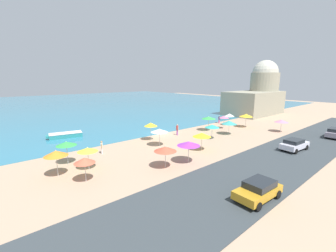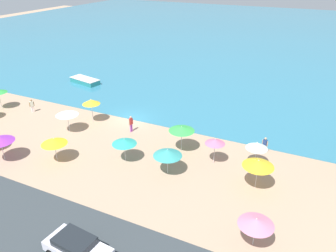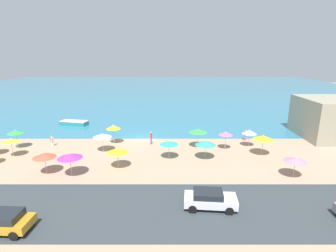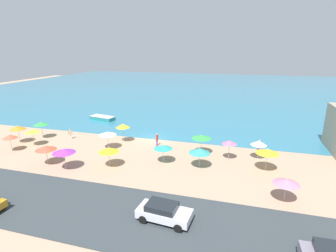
# 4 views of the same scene
# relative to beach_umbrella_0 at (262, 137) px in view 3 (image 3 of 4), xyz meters

# --- Properties ---
(ground_plane) EXTENTS (160.00, 160.00, 0.00)m
(ground_plane) POSITION_rel_beach_umbrella_0_xyz_m (-15.22, 6.44, -2.25)
(ground_plane) COLOR tan
(sea) EXTENTS (150.00, 110.00, 0.05)m
(sea) POSITION_rel_beach_umbrella_0_xyz_m (-15.22, 61.44, -2.22)
(sea) COLOR teal
(sea) RESTS_ON ground_plane
(coastal_road) EXTENTS (80.00, 8.00, 0.06)m
(coastal_road) POSITION_rel_beach_umbrella_0_xyz_m (-15.22, -11.56, -2.22)
(coastal_road) COLOR #343B3F
(coastal_road) RESTS_ON ground_plane
(beach_umbrella_0) EXTENTS (2.43, 2.43, 2.57)m
(beach_umbrella_0) POSITION_rel_beach_umbrella_0_xyz_m (0.00, 0.00, 0.00)
(beach_umbrella_0) COLOR #B2B2B7
(beach_umbrella_0) RESTS_ON ground_plane
(beach_umbrella_1) EXTENTS (2.06, 2.06, 2.52)m
(beach_umbrella_1) POSITION_rel_beach_umbrella_0_xyz_m (-30.97, 2.41, -0.00)
(beach_umbrella_1) COLOR #B2B2B7
(beach_umbrella_1) RESTS_ON ground_plane
(beach_umbrella_2) EXTENTS (1.73, 1.73, 2.43)m
(beach_umbrella_2) POSITION_rel_beach_umbrella_0_xyz_m (-4.06, 1.97, -0.09)
(beach_umbrella_2) COLOR #B2B2B7
(beach_umbrella_2) RESTS_ON ground_plane
(beach_umbrella_4) EXTENTS (2.31, 2.31, 2.40)m
(beach_umbrella_4) POSITION_rel_beach_umbrella_0_xyz_m (-19.55, 1.21, -0.13)
(beach_umbrella_4) COLOR #B2B2B7
(beach_umbrella_4) RESTS_ON ground_plane
(beach_umbrella_5) EXTENTS (2.28, 2.28, 2.31)m
(beach_umbrella_5) POSITION_rel_beach_umbrella_0_xyz_m (-23.87, -5.09, -0.25)
(beach_umbrella_5) COLOR #B2B2B7
(beach_umbrella_5) RESTS_ON ground_plane
(beach_umbrella_6) EXTENTS (1.97, 1.97, 2.35)m
(beach_umbrella_6) POSITION_rel_beach_umbrella_0_xyz_m (-29.89, -0.50, -0.17)
(beach_umbrella_6) COLOR #B2B2B7
(beach_umbrella_6) RESTS_ON ground_plane
(beach_umbrella_7) EXTENTS (1.87, 1.87, 2.37)m
(beach_umbrella_7) POSITION_rel_beach_umbrella_0_xyz_m (-0.72, 3.07, -0.22)
(beach_umbrella_7) COLOR #B2B2B7
(beach_umbrella_7) RESTS_ON ground_plane
(beach_umbrella_8) EXTENTS (2.18, 2.18, 2.23)m
(beach_umbrella_8) POSITION_rel_beach_umbrella_0_xyz_m (-11.28, -1.05, -0.31)
(beach_umbrella_8) COLOR #B2B2B7
(beach_umbrella_8) RESTS_ON ground_plane
(beach_umbrella_9) EXTENTS (2.39, 2.39, 2.56)m
(beach_umbrella_9) POSITION_rel_beach_umbrella_0_xyz_m (-7.48, 2.70, 0.04)
(beach_umbrella_9) COLOR #B2B2B7
(beach_umbrella_9) RESTS_ON ground_plane
(beach_umbrella_10) EXTENTS (2.44, 2.44, 2.43)m
(beach_umbrella_10) POSITION_rel_beach_umbrella_0_xyz_m (-21.09, -5.62, -0.11)
(beach_umbrella_10) COLOR #B2B2B7
(beach_umbrella_10) RESTS_ON ground_plane
(beach_umbrella_11) EXTENTS (2.39, 2.39, 2.32)m
(beach_umbrella_11) POSITION_rel_beach_umbrella_0_xyz_m (-7.06, -1.16, -0.27)
(beach_umbrella_11) COLOR #B2B2B7
(beach_umbrella_11) RESTS_ON ground_plane
(beach_umbrella_12) EXTENTS (2.25, 2.25, 2.34)m
(beach_umbrella_12) POSITION_rel_beach_umbrella_0_xyz_m (-16.74, -3.72, -0.23)
(beach_umbrella_12) COLOR #B2B2B7
(beach_umbrella_12) RESTS_ON ground_plane
(beach_umbrella_14) EXTENTS (2.23, 2.23, 2.16)m
(beach_umbrella_14) POSITION_rel_beach_umbrella_0_xyz_m (1.13, -5.90, -0.38)
(beach_umbrella_14) COLOR #B2B2B7
(beach_umbrella_14) RESTS_ON ground_plane
(beach_umbrella_15) EXTENTS (1.92, 1.92, 2.71)m
(beach_umbrella_15) POSITION_rel_beach_umbrella_0_xyz_m (-18.75, 4.18, 0.13)
(beach_umbrella_15) COLOR #B2B2B7
(beach_umbrella_15) RESTS_ON ground_plane
(bather_0) EXTENTS (0.36, 0.51, 1.59)m
(bather_0) POSITION_rel_beach_umbrella_0_xyz_m (-26.77, 3.25, -1.36)
(bather_0) COLOR white
(bather_0) RESTS_ON ground_plane
(bather_1) EXTENTS (0.31, 0.55, 1.77)m
(bather_1) POSITION_rel_beach_umbrella_0_xyz_m (-13.70, 3.96, -1.25)
(bather_1) COLOR #AA4FB2
(bather_1) RESTS_ON ground_plane
(bather_2) EXTENTS (0.55, 0.31, 1.58)m
(bather_2) POSITION_rel_beach_umbrella_0_xyz_m (-0.40, 5.65, -1.37)
(bather_2) COLOR #D06497
(bather_2) RESTS_ON ground_plane
(parked_car_1) EXTENTS (4.00, 2.14, 1.42)m
(parked_car_1) POSITION_rel_beach_umbrella_0_xyz_m (-22.67, -14.25, -1.44)
(parked_car_1) COLOR #B9851E
(parked_car_1) RESTS_ON coastal_road
(parked_car_3) EXTENTS (4.25, 2.23, 1.42)m
(parked_car_3) POSITION_rel_beach_umbrella_0_xyz_m (-8.09, -11.40, -1.43)
(parked_car_3) COLOR silver
(parked_car_3) RESTS_ON coastal_road
(skiff_nearshore) EXTENTS (5.20, 2.75, 0.71)m
(skiff_nearshore) POSITION_rel_beach_umbrella_0_xyz_m (-27.71, 14.06, -1.84)
(skiff_nearshore) COLOR teal
(skiff_nearshore) RESTS_ON sea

